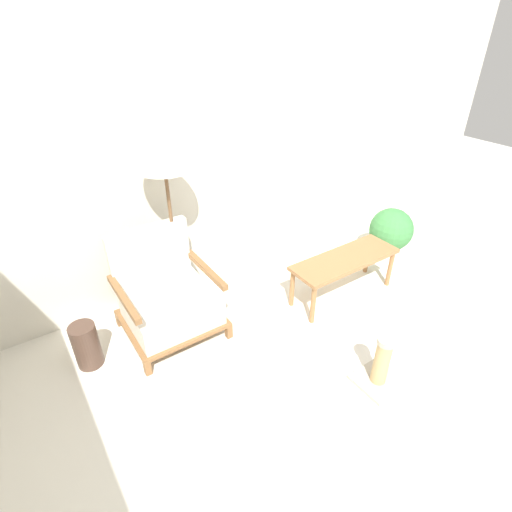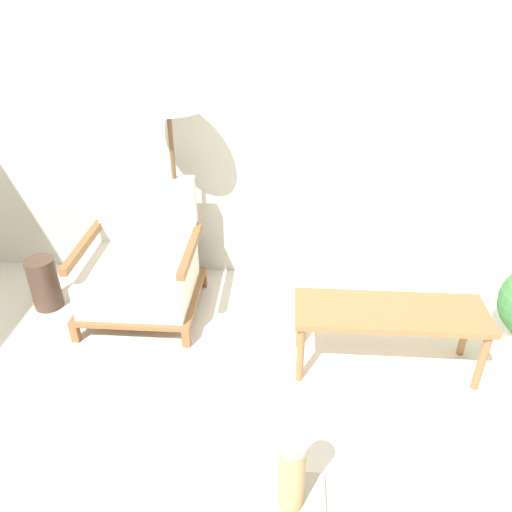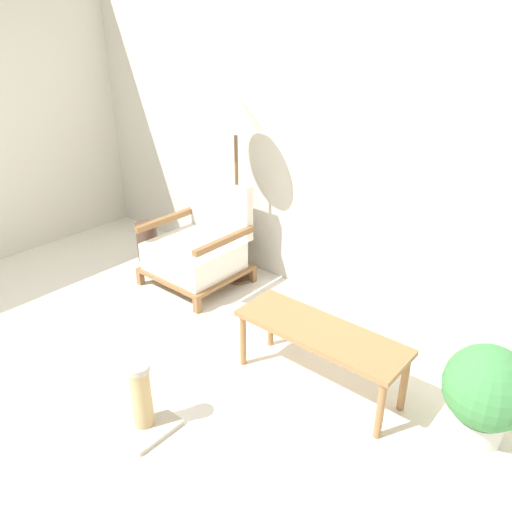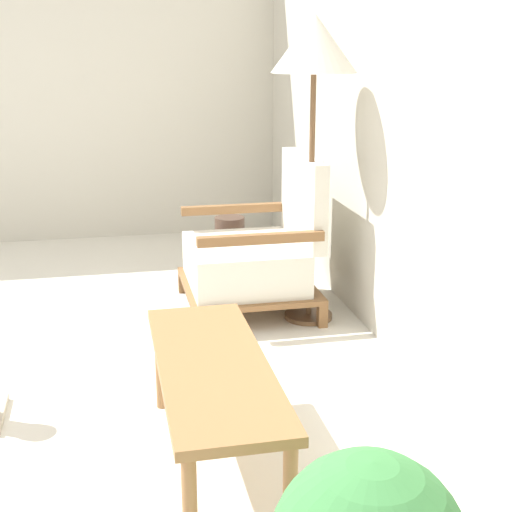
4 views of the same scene
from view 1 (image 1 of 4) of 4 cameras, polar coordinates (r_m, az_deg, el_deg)
The scene contains 8 objects.
ground_plane at distance 3.11m, azimuth 17.54°, elevation -20.18°, with size 14.00×14.00×0.00m, color silver.
wall_back at distance 3.74m, azimuth -5.31°, elevation 15.79°, with size 8.00×0.06×2.70m.
armchair at distance 3.42m, azimuth -12.56°, elevation -5.91°, with size 0.77×0.72×0.87m.
floor_lamp at distance 3.20m, azimuth -13.08°, elevation 13.45°, with size 0.44×0.44×1.61m.
coffee_table at distance 3.80m, azimuth 12.58°, elevation -0.94°, with size 1.08×0.37×0.42m.
vase at distance 3.38m, azimuth -23.07°, elevation -11.67°, with size 0.20×0.20×0.38m, color #473328.
potted_plant at distance 4.58m, azimuth 18.70°, elevation 3.32°, with size 0.46×0.46×0.58m.
scratching_post at distance 3.14m, azimuth 17.34°, elevation -14.96°, with size 0.31×0.31×0.44m.
Camera 1 is at (-1.74, -0.99, 2.38)m, focal length 28.00 mm.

